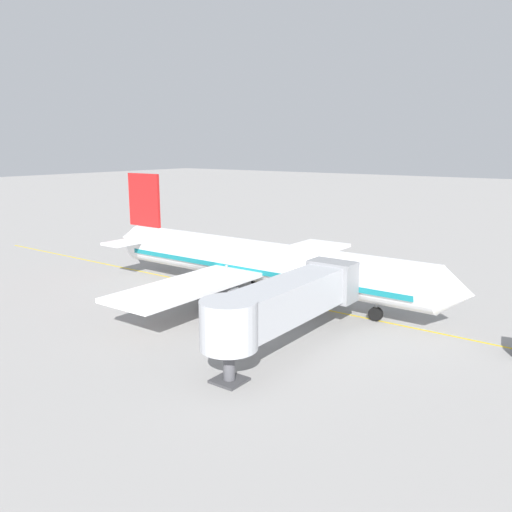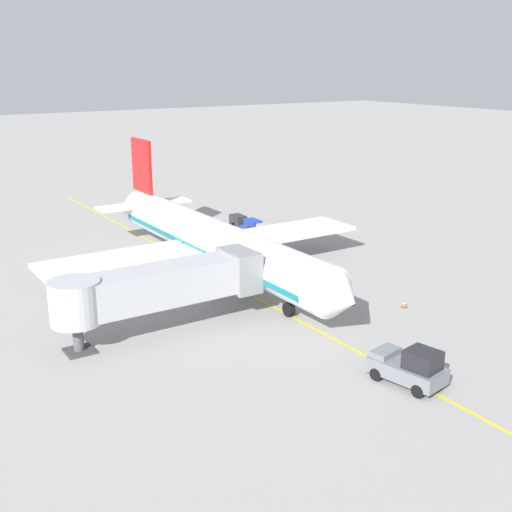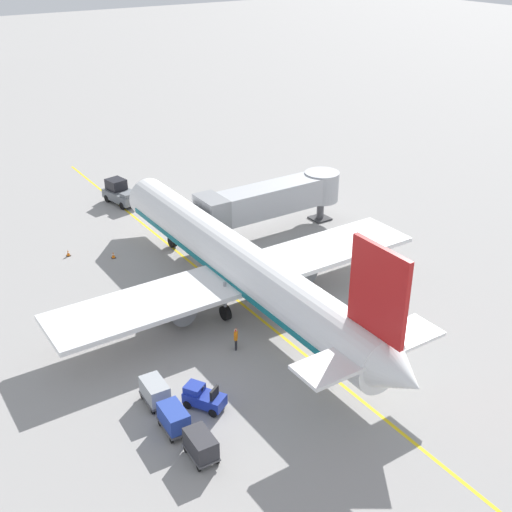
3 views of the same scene
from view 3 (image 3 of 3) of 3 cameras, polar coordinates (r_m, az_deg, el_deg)
ground_plane at (r=49.64m, az=-0.52°, el=-4.79°), size 400.00×400.00×0.00m
gate_lead_in_line at (r=49.64m, az=-0.52°, el=-4.78°), size 0.24×80.00×0.01m
parked_airliner at (r=49.38m, az=-1.49°, el=-0.73°), size 30.00×37.20×10.63m
jet_bridge at (r=60.81m, az=1.39°, el=5.02°), size 14.98×3.50×4.98m
pushback_tractor at (r=70.11m, az=-11.70°, el=5.41°), size 3.00×4.74×2.40m
baggage_tug_lead at (r=40.26m, az=-4.64°, el=-12.21°), size 2.32×2.76×1.62m
baggage_cart_front at (r=40.71m, az=-8.84°, el=-11.55°), size 1.41×2.93×1.58m
baggage_cart_second_in_train at (r=38.66m, az=-7.21°, el=-13.85°), size 1.41×2.93×1.58m
baggage_cart_third_in_train at (r=36.89m, az=-4.85°, el=-16.09°), size 1.41×2.93×1.58m
ground_crew_wing_walker at (r=44.86m, az=-1.77°, el=-7.16°), size 0.52×0.62×1.69m
safety_cone_nose_left at (r=59.92m, az=-16.11°, el=0.26°), size 0.36×0.36×0.59m
safety_cone_nose_right at (r=58.56m, az=-12.37°, el=0.08°), size 0.36×0.36×0.59m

